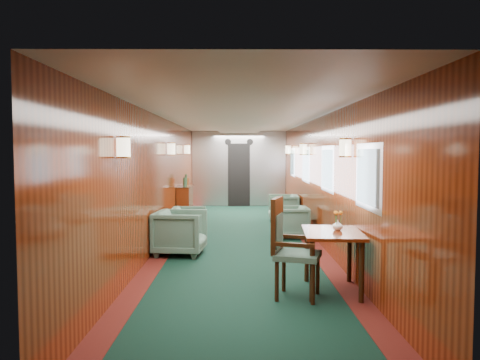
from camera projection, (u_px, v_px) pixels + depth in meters
The scene contains 12 objects.
room at pixel (240, 157), 9.00m from camera, with size 12.00×12.10×2.40m.
bulkhead at pixel (239, 169), 14.93m from camera, with size 2.98×0.17×2.39m.
windows_right at pixel (315, 167), 9.27m from camera, with size 0.02×8.60×0.80m.
wall_sconces at pixel (240, 149), 9.56m from camera, with size 2.97×7.97×0.25m.
dining_table at pixel (332, 241), 5.82m from camera, with size 0.79×1.06×0.76m.
side_chair at pixel (288, 243), 5.60m from camera, with size 0.66×0.68×1.20m.
credenza at pixel (185, 204), 11.47m from camera, with size 0.32×1.02×1.19m.
flower_vase at pixel (338, 225), 5.88m from camera, with size 0.13×0.13×0.13m, color white.
armchair_left_near at pixel (180, 232), 7.93m from camera, with size 0.81×0.83×0.75m, color #1B4136.
armchair_left_far at pixel (189, 222), 9.51m from camera, with size 0.67×0.69×0.63m, color #1B4136.
armchair_right_near at pixel (291, 222), 9.50m from camera, with size 0.68×0.70×0.64m, color #1B4136.
armchair_right_far at pixel (283, 208), 11.71m from camera, with size 0.72×0.74×0.67m, color #1B4136.
Camera 1 is at (-0.07, -9.01, 1.75)m, focal length 35.00 mm.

